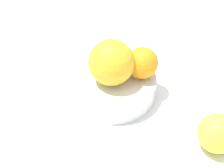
% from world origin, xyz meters
% --- Properties ---
extents(ground_plane, '(1.10, 1.10, 0.02)m').
position_xyz_m(ground_plane, '(0.00, 0.00, -0.01)').
color(ground_plane, white).
extents(fruit_bowl, '(0.18, 0.18, 0.04)m').
position_xyz_m(fruit_bowl, '(0.00, 0.00, 0.02)').
color(fruit_bowl, silver).
rests_on(fruit_bowl, ground_plane).
extents(orange_in_bowl_0, '(0.09, 0.09, 0.09)m').
position_xyz_m(orange_in_bowl_0, '(0.00, 0.01, 0.08)').
color(orange_in_bowl_0, yellow).
rests_on(orange_in_bowl_0, fruit_bowl).
extents(orange_in_bowl_1, '(0.06, 0.06, 0.06)m').
position_xyz_m(orange_in_bowl_1, '(-0.06, -0.01, 0.07)').
color(orange_in_bowl_1, orange).
rests_on(orange_in_bowl_1, fruit_bowl).
extents(orange_loose_0, '(0.07, 0.07, 0.07)m').
position_xyz_m(orange_loose_0, '(-0.19, 0.11, 0.03)').
color(orange_loose_0, yellow).
rests_on(orange_loose_0, ground_plane).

